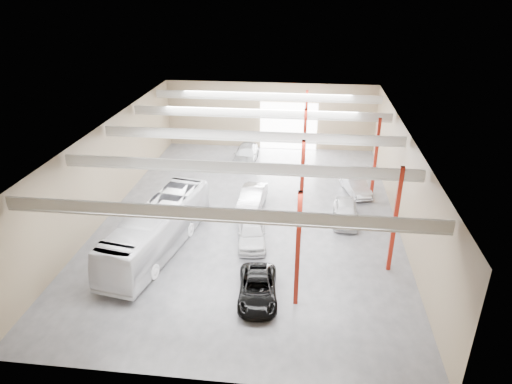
% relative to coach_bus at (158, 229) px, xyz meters
% --- Properties ---
extents(depot_shell, '(22.12, 32.12, 7.06)m').
position_rel_coach_bus_xyz_m(depot_shell, '(5.70, 5.93, 3.35)').
color(depot_shell, '#4A4B50').
rests_on(depot_shell, ground).
extents(coach_bus, '(4.67, 11.95, 3.25)m').
position_rel_coach_bus_xyz_m(coach_bus, '(0.00, 0.00, 0.00)').
color(coach_bus, white).
rests_on(coach_bus, ground).
extents(black_sedan, '(2.63, 4.92, 1.32)m').
position_rel_coach_bus_xyz_m(black_sedan, '(7.18, -4.37, -0.97)').
color(black_sedan, black).
rests_on(black_sedan, ground).
extents(car_row_a, '(2.57, 4.99, 1.62)m').
position_rel_coach_bus_xyz_m(car_row_a, '(6.07, 1.66, -0.81)').
color(car_row_a, silver).
rests_on(car_row_a, ground).
extents(car_row_b, '(2.11, 5.08, 1.63)m').
position_rel_coach_bus_xyz_m(car_row_b, '(5.45, 6.94, -0.81)').
color(car_row_b, '#BABAC0').
rests_on(car_row_b, ground).
extents(car_row_c, '(2.24, 5.47, 1.58)m').
position_rel_coach_bus_xyz_m(car_row_c, '(3.61, 16.76, -0.83)').
color(car_row_c, gray).
rests_on(car_row_c, ground).
extents(car_right_near, '(2.65, 4.67, 1.46)m').
position_rel_coach_bus_xyz_m(car_right_near, '(13.86, 10.71, -0.90)').
color(car_right_near, '#A8A7AC').
rests_on(car_right_near, ground).
extents(car_right_far, '(1.92, 4.52, 1.52)m').
position_rel_coach_bus_xyz_m(car_right_far, '(12.72, 5.51, -0.86)').
color(car_right_far, silver).
rests_on(car_right_far, ground).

